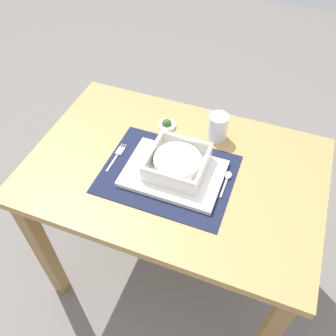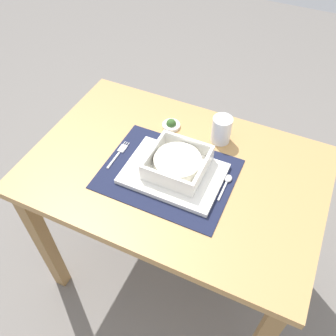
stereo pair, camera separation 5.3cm
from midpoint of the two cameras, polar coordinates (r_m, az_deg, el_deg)
The scene contains 11 objects.
ground_plane at distance 1.78m, azimuth -0.17°, elevation -15.29°, with size 6.00×6.00×0.00m, color slate.
dining_table at distance 1.27m, azimuth -0.23°, elevation -3.25°, with size 0.97×0.65×0.71m.
placemat at distance 1.16m, azimuth -1.31°, elevation -0.96°, with size 0.42×0.32×0.00m, color #191E38.
serving_plate at distance 1.15m, azimuth -0.42°, elevation -0.87°, with size 0.31×0.22×0.02m, color white.
porridge_bowl at distance 1.14m, azimuth 0.15°, elevation 0.78°, with size 0.18×0.18×0.06m.
fork at distance 1.23m, azimuth -9.26°, elevation 1.99°, with size 0.02×0.13×0.00m.
spoon at distance 1.15m, azimuth 8.05°, elevation -1.57°, with size 0.02×0.11×0.01m.
butter_knife at distance 1.14m, azimuth 6.08°, elevation -2.56°, with size 0.01×0.13×0.01m.
bread_knife at distance 1.12m, azimuth 4.57°, elevation -3.11°, with size 0.01×0.13×0.01m.
drinking_glass at distance 1.26m, azimuth 6.65°, elevation 6.22°, with size 0.07×0.07×0.10m.
condiment_saucer at distance 1.32m, azimuth -1.36°, elevation 6.87°, with size 0.06×0.06×0.04m.
Camera 1 is at (0.26, -0.74, 1.60)m, focal length 38.54 mm.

